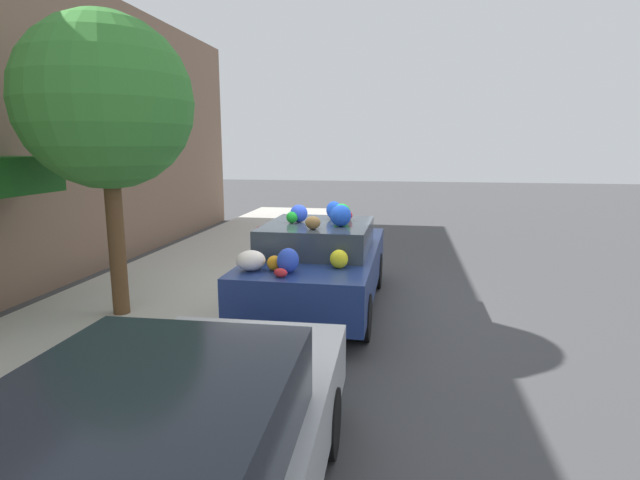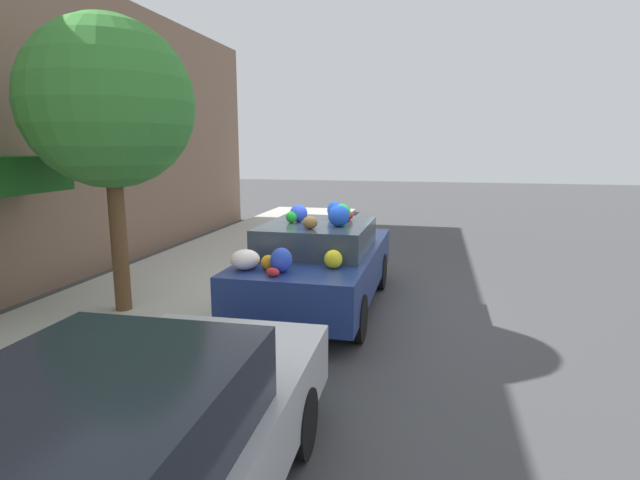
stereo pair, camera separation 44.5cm
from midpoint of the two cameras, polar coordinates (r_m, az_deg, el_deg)
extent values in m
plane|color=#424244|center=(8.31, -2.86, -7.60)|extent=(60.00, 60.00, 0.00)
cube|color=#B2ADA3|center=(9.24, -19.53, -5.92)|extent=(24.00, 3.20, 0.13)
cube|color=#846651|center=(10.20, -31.87, 10.70)|extent=(18.00, 0.30, 5.78)
cylinder|color=brown|center=(8.00, -23.73, -0.04)|extent=(0.24, 0.24, 2.23)
sphere|color=#388433|center=(7.90, -24.83, 14.13)|extent=(2.43, 2.43, 2.43)
cylinder|color=red|center=(11.38, -8.00, -0.57)|extent=(0.20, 0.20, 0.55)
sphere|color=red|center=(11.32, -8.04, 1.09)|extent=(0.18, 0.18, 0.18)
cube|color=navy|center=(8.09, -1.58, -3.23)|extent=(4.23, 1.85, 0.67)
cube|color=#333D47|center=(7.81, -1.85, 0.38)|extent=(1.91, 1.61, 0.43)
cylinder|color=black|center=(9.59, -4.89, -3.09)|extent=(0.66, 0.18, 0.65)
cylinder|color=black|center=(9.31, 5.12, -3.52)|extent=(0.66, 0.18, 0.65)
cylinder|color=black|center=(7.20, -10.30, -7.95)|extent=(0.66, 0.18, 0.65)
cylinder|color=black|center=(6.82, 3.16, -8.86)|extent=(0.66, 0.18, 0.65)
ellipsoid|color=red|center=(6.27, -6.56, -3.75)|extent=(0.16, 0.21, 0.11)
sphere|color=blue|center=(7.44, 0.65, 2.80)|extent=(0.34, 0.34, 0.32)
sphere|color=orange|center=(6.60, -7.16, -2.65)|extent=(0.27, 0.27, 0.20)
sphere|color=pink|center=(9.66, 1.43, 1.63)|extent=(0.21, 0.21, 0.18)
sphere|color=green|center=(7.95, 0.90, 3.17)|extent=(0.34, 0.34, 0.28)
ellipsoid|color=red|center=(8.10, 1.50, 2.84)|extent=(0.27, 0.27, 0.15)
ellipsoid|color=white|center=(6.65, -9.83, -2.33)|extent=(0.49, 0.47, 0.26)
ellipsoid|color=green|center=(7.78, -4.87, 2.58)|extent=(0.21, 0.23, 0.18)
ellipsoid|color=blue|center=(6.46, -5.66, -2.35)|extent=(0.38, 0.35, 0.32)
ellipsoid|color=blue|center=(8.16, 0.06, 3.42)|extent=(0.28, 0.33, 0.30)
ellipsoid|color=olive|center=(7.21, -2.59, 1.99)|extent=(0.27, 0.28, 0.19)
sphere|color=blue|center=(7.87, -4.06, 3.04)|extent=(0.32, 0.32, 0.28)
ellipsoid|color=yellow|center=(6.67, 0.28, -2.19)|extent=(0.31, 0.31, 0.25)
cube|color=#1E232D|center=(3.06, -24.53, -19.61)|extent=(2.10, 1.60, 0.51)
cylinder|color=black|center=(5.02, -21.61, -17.50)|extent=(0.60, 0.19, 0.60)
cylinder|color=black|center=(4.50, -2.18, -20.20)|extent=(0.60, 0.19, 0.60)
camera|label=1|loc=(0.22, -91.60, -0.30)|focal=28.00mm
camera|label=2|loc=(0.22, 88.40, 0.30)|focal=28.00mm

